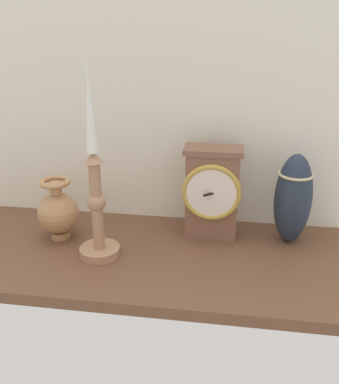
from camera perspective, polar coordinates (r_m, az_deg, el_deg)
ground_plane at (r=93.74cm, az=-7.52°, el=-8.19°), size 100.00×36.00×2.40cm
back_wall at (r=99.62cm, az=-5.61°, el=14.40°), size 120.00×2.00×65.00cm
mantel_clock at (r=93.75cm, az=5.66°, el=-0.03°), size 12.67×8.72×20.57cm
candlestick_tall_left at (r=85.68cm, az=-9.73°, el=-0.69°), size 8.34×8.34×39.12cm
brass_vase_bulbous at (r=97.13cm, az=-14.58°, el=-2.48°), size 9.07×9.07×13.92cm
tall_ceramic_vase at (r=94.88cm, az=16.10°, el=-0.84°), size 7.88×7.88×20.07cm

